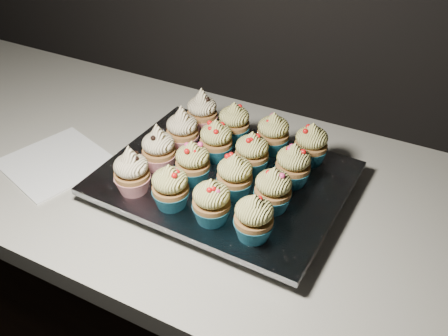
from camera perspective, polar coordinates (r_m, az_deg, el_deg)
worktop at (r=0.94m, az=4.79°, el=-4.08°), size 2.44×0.64×0.04m
napkin at (r=1.05m, az=-18.61°, el=0.62°), size 0.23×0.23×0.00m
baking_tray at (r=0.93m, az=0.00°, el=-1.93°), size 0.41×0.32×0.02m
foil_lining at (r=0.92m, az=0.00°, el=-1.10°), size 0.44×0.35×0.01m
cupcake_0 at (r=0.87m, az=-10.51°, el=-0.44°), size 0.06×0.06×0.10m
cupcake_1 at (r=0.83m, az=-6.15°, el=-2.20°), size 0.06×0.06×0.08m
cupcake_2 at (r=0.80m, az=-1.44°, el=-3.88°), size 0.06×0.06×0.08m
cupcake_3 at (r=0.77m, az=3.43°, el=-5.71°), size 0.06×0.06×0.08m
cupcake_4 at (r=0.92m, az=-7.48°, el=2.15°), size 0.06×0.06×0.10m
cupcake_5 at (r=0.88m, az=-3.59°, el=0.59°), size 0.06×0.06×0.08m
cupcake_6 at (r=0.85m, az=1.23°, el=-0.91°), size 0.06×0.06×0.08m
cupcake_7 at (r=0.82m, az=5.62°, el=-2.50°), size 0.06×0.06×0.08m
cupcake_8 at (r=0.97m, az=-4.79°, el=4.32°), size 0.06×0.06×0.10m
cupcake_9 at (r=0.94m, az=-0.91°, el=3.14°), size 0.06×0.06×0.08m
cupcake_10 at (r=0.90m, az=3.20°, el=1.69°), size 0.06×0.06×0.08m
cupcake_11 at (r=0.88m, az=7.90°, el=0.32°), size 0.06×0.06×0.08m
cupcake_12 at (r=1.03m, az=-2.53°, el=6.44°), size 0.06×0.06×0.10m
cupcake_13 at (r=0.99m, az=1.15°, el=5.18°), size 0.06×0.06×0.08m
cupcake_14 at (r=0.96m, az=5.63°, el=3.95°), size 0.06×0.06×0.08m
cupcake_15 at (r=0.94m, az=9.92°, el=2.68°), size 0.06×0.06×0.08m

